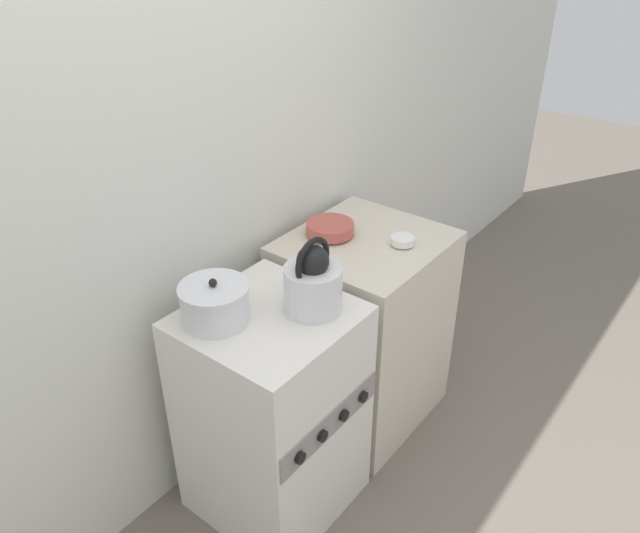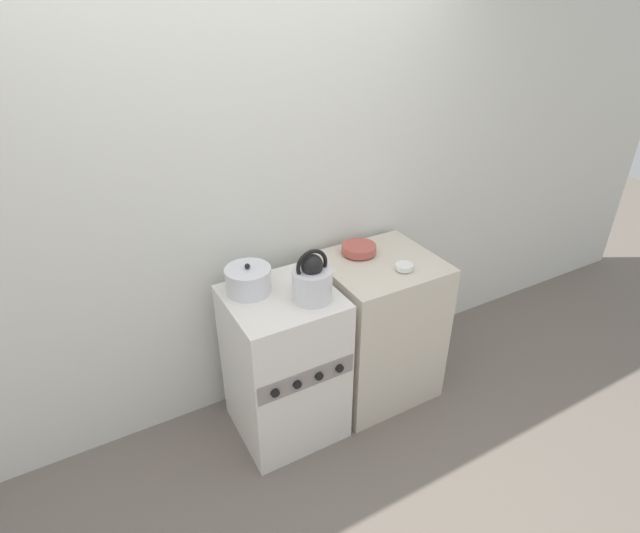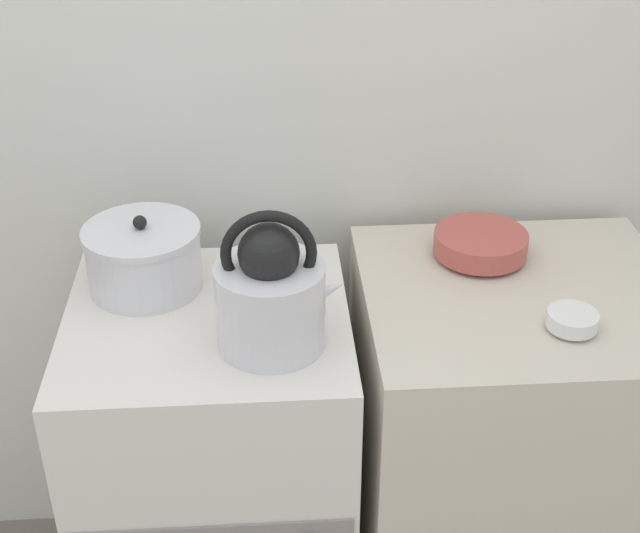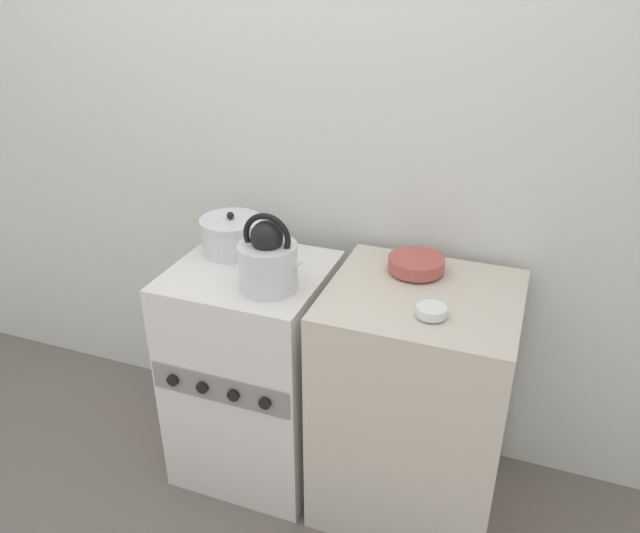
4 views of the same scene
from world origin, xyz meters
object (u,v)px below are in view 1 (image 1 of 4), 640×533
(kettle, at_px, (313,282))
(small_ceramic_bowl, at_px, (402,240))
(enamel_bowl, at_px, (330,228))
(stove, at_px, (273,413))
(cooking_pot, at_px, (215,303))

(kettle, height_order, small_ceramic_bowl, kettle)
(enamel_bowl, bearing_deg, kettle, -149.36)
(kettle, bearing_deg, stove, 142.92)
(kettle, xyz_separation_m, cooking_pot, (-0.25, 0.22, -0.04))
(stove, distance_m, small_ceramic_bowl, 0.85)
(cooking_pot, height_order, small_ceramic_bowl, cooking_pot)
(stove, height_order, cooking_pot, cooking_pot)
(stove, relative_size, enamel_bowl, 4.51)
(stove, distance_m, enamel_bowl, 0.78)
(stove, distance_m, kettle, 0.58)
(stove, xyz_separation_m, enamel_bowl, (0.58, 0.17, 0.50))
(cooking_pot, distance_m, enamel_bowl, 0.71)
(cooking_pot, relative_size, enamel_bowl, 1.19)
(kettle, bearing_deg, cooking_pot, 139.51)
(enamel_bowl, distance_m, small_ceramic_bowl, 0.30)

